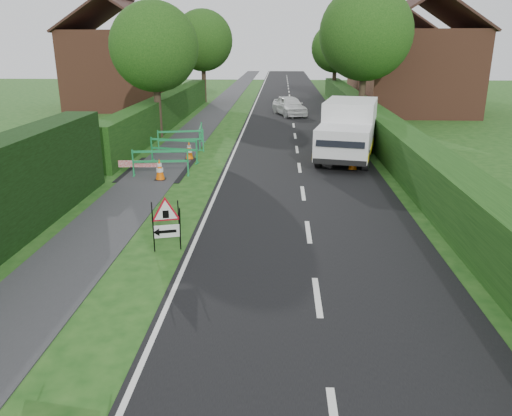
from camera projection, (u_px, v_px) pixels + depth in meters
name	position (u px, v px, depth m)	size (l,w,h in m)	color
ground	(180.00, 321.00, 8.88)	(120.00, 120.00, 0.00)	#184513
road_surface	(290.00, 101.00, 41.92)	(6.00, 90.00, 0.02)	black
footpath	(225.00, 101.00, 42.18)	(2.00, 90.00, 0.02)	#2D2D30
hedge_west_far	(169.00, 125.00, 29.96)	(1.00, 24.00, 1.80)	#14380F
hedge_east	(380.00, 146.00, 23.73)	(1.20, 50.00, 1.50)	#14380F
house_west	(123.00, 68.00, 36.85)	(7.50, 7.40, 7.88)	brown
house_east_a	(417.00, 70.00, 33.97)	(7.50, 7.40, 7.88)	brown
house_east_b	(390.00, 62.00, 47.19)	(7.50, 7.40, 7.88)	brown
tree_nw	(154.00, 47.00, 24.73)	(4.40, 4.40, 6.70)	#2D2116
tree_ne	(366.00, 33.00, 27.78)	(5.20, 5.20, 7.79)	#2D2116
tree_fw	(203.00, 41.00, 39.78)	(4.80, 4.80, 7.24)	#2D2116
tree_fe	(336.00, 48.00, 43.24)	(4.20, 4.20, 6.33)	#2D2116
triangle_sign	(164.00, 220.00, 11.59)	(0.96, 0.96, 1.14)	black
works_van	(348.00, 129.00, 20.80)	(3.14, 5.55, 2.39)	silver
traffic_cone_0	(353.00, 160.00, 19.24)	(0.38, 0.38, 0.79)	black
traffic_cone_1	(350.00, 151.00, 20.85)	(0.38, 0.38, 0.79)	black
traffic_cone_2	(359.00, 140.00, 23.09)	(0.38, 0.38, 0.79)	black
traffic_cone_3	(160.00, 169.00, 17.84)	(0.38, 0.38, 0.79)	black
traffic_cone_4	(189.00, 150.00, 20.99)	(0.38, 0.38, 0.79)	black
ped_barrier_0	(160.00, 159.00, 18.34)	(2.09, 0.60, 1.00)	#188744
ped_barrier_1	(174.00, 147.00, 20.44)	(2.09, 0.78, 1.00)	#188744
ped_barrier_2	(181.00, 138.00, 22.40)	(2.09, 0.80, 1.00)	#188744
ped_barrier_3	(201.00, 133.00, 23.56)	(0.57, 2.09, 1.00)	#188744
redwhite_plank	(140.00, 176.00, 18.57)	(1.50, 0.04, 0.25)	red
hatchback_car	(290.00, 106.00, 33.56)	(1.53, 3.80, 1.29)	white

